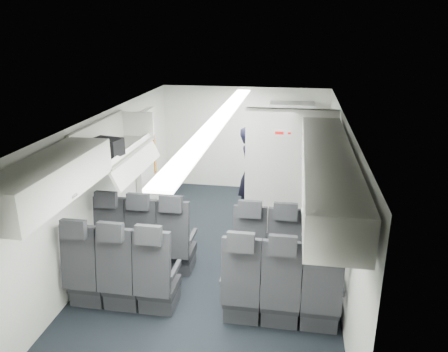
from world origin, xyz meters
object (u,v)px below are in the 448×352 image
(seat_row_front, at_px, (213,249))
(galley_unit, at_px, (290,150))
(flight_attendant, at_px, (251,174))
(boarding_door, at_px, (147,161))
(seat_row_mid, at_px, (199,285))
(carry_on_bag, at_px, (107,147))

(seat_row_front, distance_m, galley_unit, 3.43)
(flight_attendant, bearing_deg, boarding_door, 94.78)
(galley_unit, relative_size, boarding_door, 1.02)
(boarding_door, height_order, flight_attendant, boarding_door)
(seat_row_mid, xyz_separation_m, galley_unit, (0.95, 4.15, 0.55))
(boarding_door, bearing_deg, carry_on_bag, -83.38)
(seat_row_front, xyz_separation_m, boarding_door, (-1.64, 2.09, 0.55))
(seat_row_front, height_order, flight_attendant, flight_attendant)
(seat_row_mid, distance_m, carry_on_bag, 2.15)
(seat_row_front, height_order, boarding_door, boarding_door)
(seat_row_front, relative_size, carry_on_bag, 8.81)
(galley_unit, height_order, boarding_door, galley_unit)
(seat_row_mid, relative_size, galley_unit, 1.75)
(seat_row_front, height_order, seat_row_mid, same)
(seat_row_front, height_order, carry_on_bag, carry_on_bag)
(seat_row_mid, relative_size, flight_attendant, 1.97)
(galley_unit, bearing_deg, seat_row_front, -106.28)
(boarding_door, distance_m, carry_on_bag, 2.34)
(seat_row_front, bearing_deg, seat_row_mid, -90.00)
(seat_row_mid, relative_size, boarding_door, 1.79)
(boarding_door, relative_size, carry_on_bag, 4.92)
(seat_row_front, relative_size, flight_attendant, 1.97)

